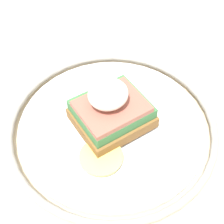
{
  "coord_description": "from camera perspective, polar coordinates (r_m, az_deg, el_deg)",
  "views": [
    {
      "loc": [
        0.12,
        0.2,
        1.09
      ],
      "look_at": [
        -0.02,
        -0.01,
        0.79
      ],
      "focal_mm": 50.0,
      "sensor_mm": 36.0,
      "label": 1
    }
  ],
  "objects": [
    {
      "name": "sandwich",
      "position": [
        0.4,
        -0.22,
        0.34
      ],
      "size": [
        0.12,
        0.11,
        0.07
      ],
      "color": "brown",
      "rests_on": "plate"
    },
    {
      "name": "plate",
      "position": [
        0.42,
        0.0,
        -2.36
      ],
      "size": [
        0.28,
        0.28,
        0.02
      ],
      "color": "silver",
      "rests_on": "dining_table"
    },
    {
      "name": "dining_table",
      "position": [
        0.52,
        -1.1,
        -13.13
      ],
      "size": [
        0.91,
        0.81,
        0.75
      ],
      "color": "#C6B28E",
      "rests_on": "ground_plane"
    },
    {
      "name": "fork",
      "position": [
        0.52,
        18.7,
        5.87
      ],
      "size": [
        0.02,
        0.16,
        0.0
      ],
      "color": "silver",
      "rests_on": "dining_table"
    }
  ]
}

